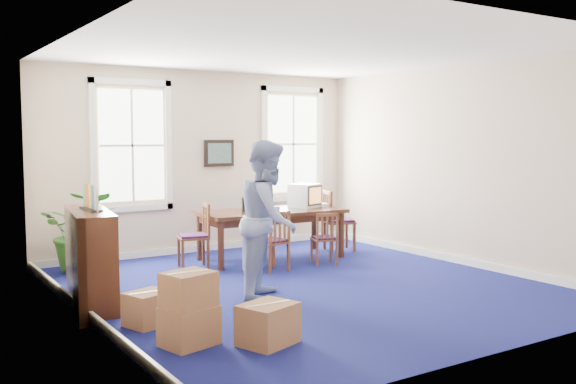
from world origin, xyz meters
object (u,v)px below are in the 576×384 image
conference_table (271,234)px  credenza (90,255)px  man (269,219)px  cardboard_boxes (202,302)px  chair_near_left (272,241)px  crt_tv (305,195)px  potted_plant (82,231)px

conference_table → credenza: (-3.38, -1.31, 0.20)m
man → cardboard_boxes: bearing=169.9°
chair_near_left → crt_tv: bearing=-151.6°
chair_near_left → cardboard_boxes: chair_near_left is taller
chair_near_left → potted_plant: size_ratio=0.75×
credenza → cardboard_boxes: size_ratio=1.16×
conference_table → chair_near_left: size_ratio=2.61×
man → chair_near_left: bearing=9.1°
crt_tv → chair_near_left: crt_tv is taller
man → potted_plant: 3.28m
chair_near_left → credenza: size_ratio=0.59×
credenza → man: bearing=-13.5°
potted_plant → cardboard_boxes: 4.00m
conference_table → chair_near_left: chair_near_left is taller
crt_tv → potted_plant: size_ratio=0.40×
man → credenza: (-2.03, 0.84, -0.39)m
conference_table → crt_tv: bearing=8.2°
man → potted_plant: man is taller
credenza → crt_tv: bearing=27.4°
potted_plant → conference_table: bearing=-13.2°
man → cardboard_boxes: size_ratio=1.48×
conference_table → credenza: credenza is taller
conference_table → potted_plant: (-2.95, 0.69, 0.21)m
cardboard_boxes → man: bearing=38.0°
chair_near_left → credenza: bearing=1.9°
conference_table → chair_near_left: bearing=-117.2°
crt_tv → man: 3.02m
man → potted_plant: (-1.60, 2.84, -0.38)m
potted_plant → cardboard_boxes: size_ratio=0.92×
conference_table → credenza: 3.63m
man → cardboard_boxes: (-1.47, -1.15, -0.62)m
conference_table → cardboard_boxes: 4.34m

